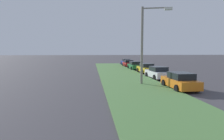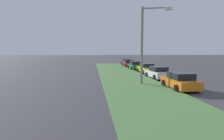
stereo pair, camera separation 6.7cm
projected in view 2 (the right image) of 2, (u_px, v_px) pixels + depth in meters
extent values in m
cube|color=#517F42|center=(130.00, 82.00, 20.59)|extent=(60.00, 6.00, 0.12)
cube|color=orange|center=(180.00, 83.00, 16.96)|extent=(4.33, 1.88, 0.70)
cube|color=black|center=(181.00, 76.00, 16.70)|extent=(2.23, 1.64, 0.55)
cylinder|color=black|center=(164.00, 83.00, 18.21)|extent=(0.64, 0.23, 0.64)
cylinder|color=black|center=(182.00, 83.00, 18.42)|extent=(0.64, 0.23, 0.64)
cylinder|color=black|center=(177.00, 89.00, 15.54)|extent=(0.64, 0.23, 0.64)
cylinder|color=black|center=(198.00, 88.00, 15.76)|extent=(0.64, 0.23, 0.64)
cube|color=silver|center=(158.00, 74.00, 23.45)|extent=(4.39, 2.01, 0.70)
cube|color=black|center=(158.00, 69.00, 23.20)|extent=(2.28, 1.71, 0.55)
cylinder|color=black|center=(147.00, 75.00, 24.67)|extent=(0.65, 0.25, 0.64)
cylinder|color=black|center=(160.00, 74.00, 24.94)|extent=(0.65, 0.25, 0.64)
cylinder|color=black|center=(155.00, 78.00, 22.01)|extent=(0.65, 0.25, 0.64)
cylinder|color=black|center=(170.00, 77.00, 22.29)|extent=(0.65, 0.25, 0.64)
cube|color=gold|center=(146.00, 69.00, 29.38)|extent=(4.35, 1.93, 0.70)
cube|color=black|center=(147.00, 65.00, 29.12)|extent=(2.25, 1.67, 0.55)
cylinder|color=black|center=(138.00, 70.00, 30.62)|extent=(0.65, 0.24, 0.64)
cylinder|color=black|center=(149.00, 70.00, 30.85)|extent=(0.65, 0.24, 0.64)
cylinder|color=black|center=(143.00, 72.00, 27.95)|extent=(0.65, 0.24, 0.64)
cylinder|color=black|center=(155.00, 72.00, 28.19)|extent=(0.65, 0.24, 0.64)
cube|color=#1E6B38|center=(135.00, 66.00, 35.13)|extent=(4.34, 1.89, 0.70)
cube|color=black|center=(135.00, 63.00, 34.87)|extent=(2.23, 1.64, 0.55)
cylinder|color=black|center=(128.00, 67.00, 36.38)|extent=(0.64, 0.23, 0.64)
cylinder|color=black|center=(138.00, 67.00, 36.60)|extent=(0.64, 0.23, 0.64)
cylinder|color=black|center=(132.00, 68.00, 33.71)|extent=(0.64, 0.23, 0.64)
cylinder|color=black|center=(142.00, 68.00, 33.93)|extent=(0.64, 0.23, 0.64)
cube|color=red|center=(129.00, 64.00, 40.96)|extent=(4.31, 1.83, 0.70)
cube|color=black|center=(129.00, 61.00, 40.70)|extent=(2.21, 1.61, 0.55)
cylinder|color=black|center=(123.00, 65.00, 42.22)|extent=(0.64, 0.22, 0.64)
cylinder|color=black|center=(131.00, 65.00, 42.41)|extent=(0.64, 0.22, 0.64)
cylinder|color=black|center=(125.00, 66.00, 39.55)|extent=(0.64, 0.22, 0.64)
cylinder|color=black|center=(134.00, 66.00, 39.74)|extent=(0.64, 0.22, 0.64)
cube|color=#23389E|center=(126.00, 63.00, 46.41)|extent=(4.33, 1.88, 0.70)
cube|color=black|center=(126.00, 60.00, 46.15)|extent=(2.23, 1.64, 0.55)
cylinder|color=black|center=(122.00, 63.00, 47.66)|extent=(0.64, 0.23, 0.64)
cylinder|color=black|center=(129.00, 63.00, 47.87)|extent=(0.64, 0.23, 0.64)
cylinder|color=black|center=(123.00, 64.00, 44.99)|extent=(0.64, 0.23, 0.64)
cylinder|color=black|center=(131.00, 64.00, 45.21)|extent=(0.64, 0.23, 0.64)
cylinder|color=gray|center=(142.00, 46.00, 18.85)|extent=(0.24, 0.24, 7.50)
cylinder|color=gray|center=(155.00, 8.00, 18.32)|extent=(0.71, 2.35, 0.12)
cube|color=silver|center=(168.00, 9.00, 18.15)|extent=(0.52, 0.77, 0.24)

